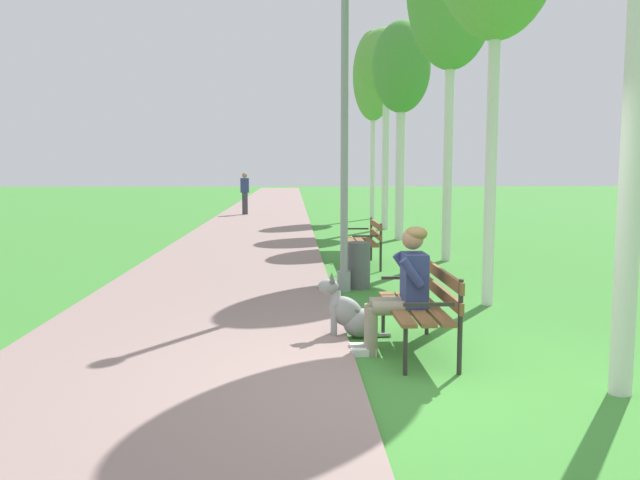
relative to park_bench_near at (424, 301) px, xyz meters
name	(u,v)px	position (x,y,z in m)	size (l,w,h in m)	color
ground_plane	(402,385)	(-0.37, -0.96, -0.51)	(120.00, 120.00, 0.00)	#3D8433
paved_path	(267,208)	(-2.42, 23.04, -0.49)	(3.44, 60.00, 0.04)	gray
park_bench_near	(424,301)	(0.00, 0.00, 0.00)	(0.55, 1.50, 0.85)	brown
park_bench_mid	(366,238)	(0.09, 5.71, 0.00)	(0.55, 1.50, 0.85)	brown
person_seated_on_near_bench	(403,285)	(-0.21, 0.00, 0.17)	(0.74, 0.49, 1.25)	gray
dog_grey	(350,314)	(-0.67, 0.58, -0.25)	(0.83, 0.28, 0.71)	gray
lamp_post_near	(344,124)	(-0.53, 3.22, 1.94)	(0.24, 0.24, 4.74)	gray
birch_tree_fourth	(401,71)	(1.45, 10.15, 3.72)	(1.45, 1.52, 5.46)	silver
birch_tree_fifth	(387,66)	(1.48, 12.94, 4.25)	(1.85, 1.59, 5.89)	silver
birch_tree_sixth	(373,77)	(1.60, 16.97, 4.51)	(1.45, 1.39, 6.65)	silver
litter_bin	(358,265)	(-0.29, 3.47, -0.16)	(0.36, 0.36, 0.70)	#515156
pedestrian_distant	(245,194)	(-3.12, 18.82, 0.33)	(0.32, 0.22, 1.65)	#383842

